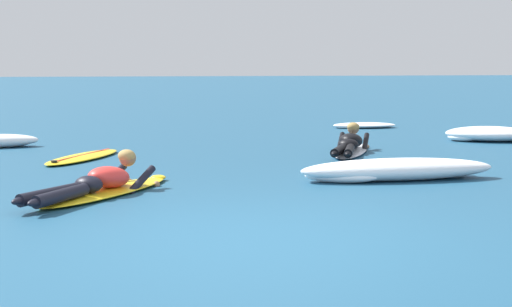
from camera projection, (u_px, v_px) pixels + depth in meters
ground_plane at (178, 133)px, 16.71m from camera, size 120.00×120.00×0.00m
surfer_near at (101, 184)px, 9.00m from camera, size 1.86×2.44×0.53m
surfer_far at (350, 145)px, 13.12m from camera, size 1.40×2.57×0.55m
drifting_surfboard at (82, 157)px, 12.34m from camera, size 1.43×2.14×0.16m
whitewater_mid_left at (364, 125)px, 18.06m from camera, size 1.52×0.74×0.13m
whitewater_back at (490, 134)px, 15.09m from camera, size 1.91×1.40×0.29m
whitewater_far_band at (398, 170)px, 10.17m from camera, size 2.66×0.79×0.29m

